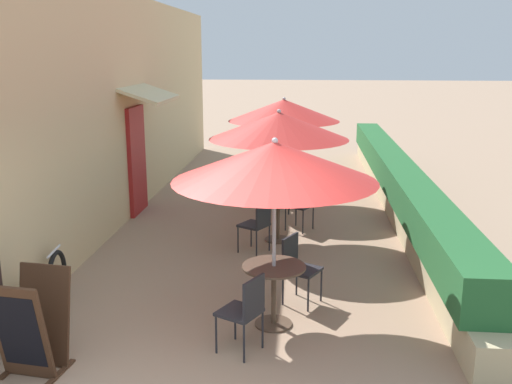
% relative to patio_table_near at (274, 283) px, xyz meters
% --- Properties ---
extents(cafe_facade_wall, '(0.98, 13.79, 4.20)m').
position_rel_patio_table_near_xyz_m(cafe_facade_wall, '(-3.11, 5.18, 1.57)').
color(cafe_facade_wall, '#D6B784').
rests_on(cafe_facade_wall, ground_plane).
extents(planter_hedge, '(0.60, 12.79, 1.01)m').
position_rel_patio_table_near_xyz_m(planter_hedge, '(2.18, 5.21, 0.01)').
color(planter_hedge, tan).
rests_on(planter_hedge, ground_plane).
extents(patio_table_near, '(0.74, 0.74, 0.74)m').
position_rel_patio_table_near_xyz_m(patio_table_near, '(0.00, 0.00, 0.00)').
color(patio_table_near, brown).
rests_on(patio_table_near, ground_plane).
extents(patio_umbrella_near, '(2.29, 2.29, 2.22)m').
position_rel_patio_table_near_xyz_m(patio_umbrella_near, '(0.00, -0.00, 1.43)').
color(patio_umbrella_near, '#B7B7BC').
rests_on(patio_umbrella_near, ground_plane).
extents(cafe_chair_near_left, '(0.54, 0.54, 0.87)m').
position_rel_patio_table_near_xyz_m(cafe_chair_near_left, '(-0.26, -0.66, -0.01)').
color(cafe_chair_near_left, '#232328').
rests_on(cafe_chair_near_left, ground_plane).
extents(cafe_chair_near_right, '(0.54, 0.54, 0.87)m').
position_rel_patio_table_near_xyz_m(cafe_chair_near_right, '(0.26, 0.66, -0.01)').
color(cafe_chair_near_right, '#232328').
rests_on(cafe_chair_near_right, ground_plane).
extents(patio_table_mid, '(0.74, 0.74, 0.74)m').
position_rel_patio_table_near_xyz_m(patio_table_mid, '(-0.10, 3.09, 0.00)').
color(patio_table_mid, brown).
rests_on(patio_table_mid, ground_plane).
extents(patio_umbrella_mid, '(2.29, 2.29, 2.22)m').
position_rel_patio_table_near_xyz_m(patio_umbrella_mid, '(-0.10, 3.09, 1.43)').
color(patio_umbrella_mid, '#B7B7BC').
rests_on(patio_umbrella_mid, ground_plane).
extents(cafe_chair_mid_left, '(0.55, 0.55, 0.87)m').
position_rel_patio_table_near_xyz_m(cafe_chair_mid_left, '(0.19, 3.75, -0.01)').
color(cafe_chair_mid_left, '#232328').
rests_on(cafe_chair_mid_left, ground_plane).
extents(cafe_chair_mid_right, '(0.55, 0.55, 0.87)m').
position_rel_patio_table_near_xyz_m(cafe_chair_mid_right, '(-0.39, 2.44, -0.01)').
color(cafe_chair_mid_right, '#232328').
rests_on(cafe_chair_mid_right, ground_plane).
extents(coffee_cup_mid, '(0.07, 0.07, 0.09)m').
position_rel_patio_table_near_xyz_m(coffee_cup_mid, '(-0.25, 3.13, 0.26)').
color(coffee_cup_mid, '#B73D3D').
rests_on(coffee_cup_mid, patio_table_mid).
extents(patio_table_far, '(0.74, 0.74, 0.74)m').
position_rel_patio_table_near_xyz_m(patio_table_far, '(-0.12, 5.57, 0.00)').
color(patio_table_far, brown).
rests_on(patio_table_far, ground_plane).
extents(patio_umbrella_far, '(2.29, 2.29, 2.22)m').
position_rel_patio_table_near_xyz_m(patio_umbrella_far, '(-0.12, 5.57, 1.43)').
color(patio_umbrella_far, '#B7B7BC').
rests_on(patio_umbrella_far, ground_plane).
extents(cafe_chair_far_left, '(0.41, 0.41, 0.87)m').
position_rel_patio_table_near_xyz_m(cafe_chair_far_left, '(-0.07, 4.86, -0.01)').
color(cafe_chair_far_left, '#232328').
rests_on(cafe_chair_far_left, ground_plane).
extents(cafe_chair_far_right, '(0.41, 0.41, 0.87)m').
position_rel_patio_table_near_xyz_m(cafe_chair_far_right, '(-0.17, 6.29, -0.01)').
color(cafe_chair_far_right, '#232328').
rests_on(cafe_chair_far_right, ground_plane).
extents(coffee_cup_far, '(0.07, 0.07, 0.09)m').
position_rel_patio_table_near_xyz_m(coffee_cup_far, '(-0.06, 5.51, 0.26)').
color(coffee_cup_far, white).
rests_on(coffee_cup_far, patio_table_far).
extents(bicycle_leaning, '(0.24, 1.76, 0.74)m').
position_rel_patio_table_near_xyz_m(bicycle_leaning, '(-2.77, -0.08, -0.18)').
color(bicycle_leaning, black).
rests_on(bicycle_leaning, ground_plane).
extents(menu_board, '(0.64, 0.70, 1.03)m').
position_rel_patio_table_near_xyz_m(menu_board, '(-2.32, -1.20, -0.01)').
color(menu_board, '#422819').
rests_on(menu_board, ground_plane).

